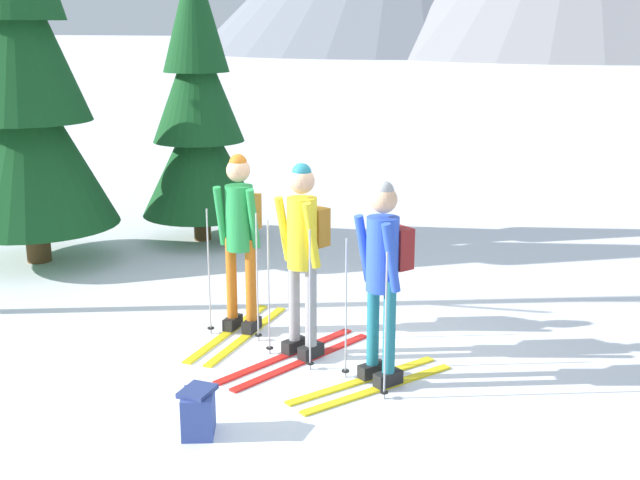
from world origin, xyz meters
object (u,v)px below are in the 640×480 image
Objects in this scene: pine_tree_mid at (23,78)px; backpack_on_snow_front at (198,412)px; pine_tree_near at (198,111)px; skier_in_blue at (383,270)px; skier_in_yellow at (303,248)px; skier_in_green at (240,232)px.

pine_tree_mid is 6.00m from backpack_on_snow_front.
pine_tree_mid is at bearing -129.40° from pine_tree_near.
backpack_on_snow_front is at bearing -126.09° from skier_in_blue.
backpack_on_snow_front is at bearing -37.89° from pine_tree_mid.
skier_in_blue is (0.87, -0.30, -0.03)m from skier_in_yellow.
pine_tree_near is at bearing 136.06° from skier_in_blue.
pine_tree_near reaches higher than skier_in_green.
skier_in_yellow is 4.80× the size of backpack_on_snow_front.
pine_tree_near is 6.22m from backpack_on_snow_front.
skier_in_blue is 5.95m from pine_tree_mid.
pine_tree_near is (-2.23, 3.12, 0.83)m from skier_in_green.
pine_tree_mid reaches higher than skier_in_blue.
pine_tree_near reaches higher than skier_in_yellow.
skier_in_blue is at bearing 53.91° from backpack_on_snow_front.
skier_in_yellow is at bearing 160.78° from skier_in_blue.
pine_tree_mid reaches higher than skier_in_green.
pine_tree_near is at bearing 131.29° from skier_in_yellow.
pine_tree_near is at bearing 50.60° from pine_tree_mid.
skier_in_yellow reaches higher than backpack_on_snow_front.
skier_in_green is 1.85m from skier_in_blue.
skier_in_yellow is (0.84, -0.38, 0.01)m from skier_in_green.
skier_in_yellow is at bearing 84.65° from backpack_on_snow_front.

